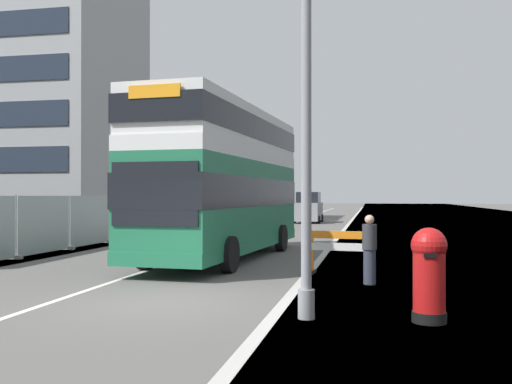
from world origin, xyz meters
The scene contains 11 objects.
ground centered at (0.57, 0.08, -0.05)m, with size 140.00×280.00×0.10m.
double_decker_bus centered at (-0.70, 7.74, 2.62)m, with size 3.29×10.98×4.93m.
lamppost_foreground centered at (3.00, -1.00, 4.27)m, with size 0.29×0.70×9.01m.
red_pillar_postbox centered at (5.02, -0.88, 0.86)m, with size 0.59×0.59×1.57m.
roadworks_barrier centered at (3.29, 4.64, 0.73)m, with size 1.74×0.62×1.15m.
construction_site_fence centered at (-7.45, 11.34, 1.03)m, with size 0.44×17.20×2.14m.
car_oncoming_near centered at (-4.88, 27.05, 1.05)m, with size 1.93×4.24×2.22m.
car_receding_mid centered at (-0.70, 33.42, 1.10)m, with size 2.00×4.59×2.35m.
bare_tree_far_verge_near centered at (-14.96, 36.81, 1.96)m, with size 2.13×2.59×4.43m.
bare_tree_far_verge_mid centered at (-14.12, 40.62, 2.39)m, with size 2.67×2.30×5.01m.
pedestrian_at_kerb centered at (4.04, 3.07, 0.82)m, with size 0.34×0.34×1.64m.
Camera 1 is at (4.10, -10.78, 2.11)m, focal length 40.34 mm.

